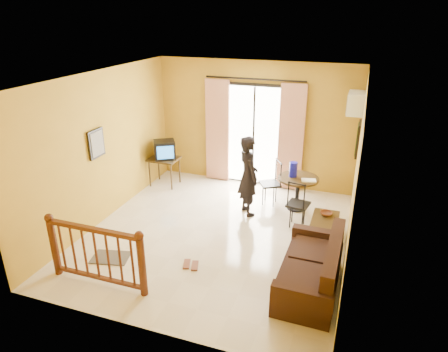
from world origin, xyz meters
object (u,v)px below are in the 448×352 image
(television, at_px, (165,150))
(standing_person, at_px, (248,176))
(coffee_table, at_px, (324,226))
(sofa, at_px, (313,272))
(dining_table, at_px, (298,184))

(television, height_order, standing_person, standing_person)
(coffee_table, height_order, sofa, sofa)
(dining_table, relative_size, coffee_table, 0.99)
(standing_person, bearing_deg, coffee_table, -146.14)
(sofa, relative_size, standing_person, 1.07)
(dining_table, relative_size, standing_person, 0.51)
(television, relative_size, sofa, 0.35)
(television, xyz_separation_m, dining_table, (3.06, -0.20, -0.32))
(standing_person, bearing_deg, sofa, 178.94)
(television, height_order, sofa, television)
(television, bearing_deg, coffee_table, -49.53)
(television, bearing_deg, sofa, -67.68)
(dining_table, bearing_deg, sofa, -75.28)
(coffee_table, distance_m, sofa, 1.51)
(television, distance_m, coffee_table, 3.95)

